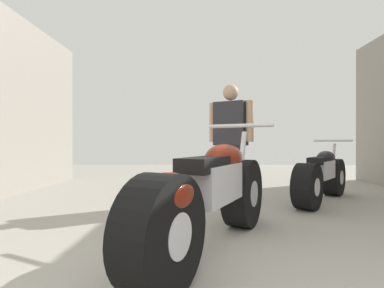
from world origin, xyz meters
The scene contains 4 objects.
ground_plane centered at (0.00, 3.00, 0.00)m, with size 15.86×15.86×0.00m, color #9E998E.
motorcycle_maroon_cruiser centered at (-0.21, 1.66, 0.43)m, with size 1.16×2.10×1.03m.
motorcycle_black_naked centered at (1.44, 3.68, 0.36)m, with size 1.34×1.68×0.90m.
mechanic_in_blue centered at (0.14, 3.64, 0.94)m, with size 0.64×0.42×1.67m.
Camera 1 is at (-0.30, -0.67, 0.84)m, focal length 28.31 mm.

